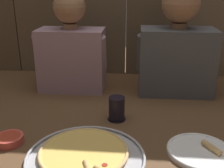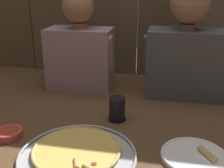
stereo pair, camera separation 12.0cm
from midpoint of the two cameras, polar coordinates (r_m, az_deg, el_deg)
name	(u,v)px [view 1 (the left image)]	position (r m, az deg, el deg)	size (l,w,h in m)	color
ground_plane	(117,133)	(1.18, -1.93, -9.99)	(3.20, 3.20, 0.00)	brown
pizza_tray	(85,155)	(1.04, -8.95, -14.21)	(0.43, 0.43, 0.03)	#B2B2B7
dinner_plate	(200,151)	(1.09, 14.53, -13.21)	(0.24, 0.24, 0.03)	white
drinking_glass	(117,109)	(1.27, -1.75, -5.12)	(0.08, 0.08, 0.11)	black
dipping_bowl	(9,139)	(1.20, -23.06, -10.41)	(0.11, 0.11, 0.03)	#CC4C42
diner_left	(71,46)	(1.59, -10.49, 7.57)	(0.40, 0.20, 0.56)	gray
diner_right	(178,45)	(1.54, 11.11, 7.89)	(0.44, 0.22, 0.60)	#4C4C51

